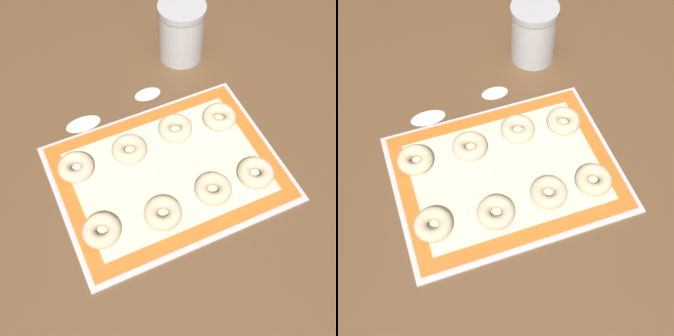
% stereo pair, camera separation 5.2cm
% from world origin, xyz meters
% --- Properties ---
extents(ground_plane, '(2.80, 2.80, 0.00)m').
position_xyz_m(ground_plane, '(0.00, 0.00, 0.00)').
color(ground_plane, brown).
extents(baking_tray, '(0.49, 0.37, 0.01)m').
position_xyz_m(baking_tray, '(-0.00, 0.01, 0.00)').
color(baking_tray, silver).
rests_on(baking_tray, ground_plane).
extents(baking_mat, '(0.46, 0.34, 0.00)m').
position_xyz_m(baking_mat, '(-0.00, 0.01, 0.01)').
color(baking_mat, orange).
rests_on(baking_mat, baking_tray).
extents(bagel_front_far_left, '(0.08, 0.08, 0.03)m').
position_xyz_m(bagel_front_far_left, '(-0.18, -0.07, 0.03)').
color(bagel_front_far_left, beige).
rests_on(bagel_front_far_left, baking_mat).
extents(bagel_front_mid_left, '(0.08, 0.08, 0.03)m').
position_xyz_m(bagel_front_mid_left, '(-0.06, -0.08, 0.03)').
color(bagel_front_mid_left, beige).
rests_on(bagel_front_mid_left, baking_mat).
extents(bagel_front_mid_right, '(0.08, 0.08, 0.03)m').
position_xyz_m(bagel_front_mid_right, '(0.06, -0.08, 0.03)').
color(bagel_front_mid_right, beige).
rests_on(bagel_front_mid_right, baking_mat).
extents(bagel_front_far_right, '(0.08, 0.08, 0.03)m').
position_xyz_m(bagel_front_far_right, '(0.16, -0.08, 0.03)').
color(bagel_front_far_right, beige).
rests_on(bagel_front_far_right, baking_mat).
extents(bagel_back_far_left, '(0.08, 0.08, 0.03)m').
position_xyz_m(bagel_back_far_left, '(-0.18, 0.09, 0.03)').
color(bagel_back_far_left, beige).
rests_on(bagel_back_far_left, baking_mat).
extents(bagel_back_mid_left, '(0.08, 0.08, 0.03)m').
position_xyz_m(bagel_back_mid_left, '(-0.06, 0.09, 0.03)').
color(bagel_back_mid_left, beige).
rests_on(bagel_back_mid_left, baking_mat).
extents(bagel_back_mid_right, '(0.08, 0.08, 0.03)m').
position_xyz_m(bagel_back_mid_right, '(0.06, 0.10, 0.03)').
color(bagel_back_mid_right, beige).
rests_on(bagel_back_mid_right, baking_mat).
extents(bagel_back_far_right, '(0.08, 0.08, 0.03)m').
position_xyz_m(bagel_back_far_right, '(0.17, 0.09, 0.03)').
color(bagel_back_far_right, beige).
rests_on(bagel_back_far_right, baking_mat).
extents(flour_canister, '(0.12, 0.12, 0.15)m').
position_xyz_m(flour_canister, '(0.19, 0.34, 0.08)').
color(flour_canister, silver).
rests_on(flour_canister, ground_plane).
extents(flour_patch_near, '(0.07, 0.04, 0.00)m').
position_xyz_m(flour_patch_near, '(0.05, 0.24, 0.00)').
color(flour_patch_near, white).
rests_on(flour_patch_near, ground_plane).
extents(flour_patch_far, '(0.08, 0.04, 0.00)m').
position_xyz_m(flour_patch_far, '(-0.12, 0.22, 0.00)').
color(flour_patch_far, white).
rests_on(flour_patch_far, ground_plane).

